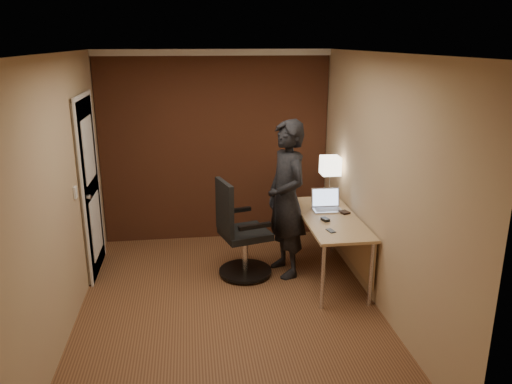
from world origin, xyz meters
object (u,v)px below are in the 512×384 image
phone (331,231)px  desk (336,227)px  desk_lamp (330,166)px  office_chair (239,236)px  laptop (326,204)px  wallet (344,212)px  person (286,199)px  mouse (325,220)px

phone → desk: bearing=52.7°
desk_lamp → office_chair: desk_lamp is taller
desk → desk_lamp: bearing=82.0°
desk_lamp → phone: bearing=-104.6°
office_chair → desk_lamp: bearing=22.0°
desk → laptop: (-0.05, 0.26, 0.19)m
wallet → desk_lamp: bearing=93.3°
desk → office_chair: (-1.07, 0.15, -0.11)m
laptop → person: (-0.49, -0.08, 0.10)m
phone → wallet: 0.60m
desk → phone: (-0.19, -0.43, 0.13)m
mouse → wallet: size_ratio=0.91×
wallet → person: 0.68m
mouse → phone: mouse is taller
desk_lamp → laptop: 0.53m
desk → desk_lamp: size_ratio=2.80×
desk → laptop: laptop is taller
office_chair → person: size_ratio=0.62×
office_chair → person: (0.54, 0.02, 0.40)m
mouse → person: size_ratio=0.06×
laptop → mouse: (-0.12, -0.39, -0.05)m
phone → person: 0.72m
phone → person: bearing=106.1°
person → wallet: bearing=67.1°
desk → office_chair: size_ratio=1.34×
person → phone: bearing=14.6°
wallet → phone: bearing=-120.5°
laptop → desk_lamp: bearing=69.9°
phone → office_chair: size_ratio=0.10×
desk_lamp → phone: desk_lamp is taller
desk → person: bearing=162.0°
desk_lamp → wallet: 0.67m
laptop → wallet: bearing=-46.1°
wallet → person: bearing=172.5°
wallet → office_chair: (-1.19, 0.07, -0.25)m
desk → person: 0.63m
desk → office_chair: bearing=171.8°
desk → desk_lamp: desk_lamp is taller
wallet → person: person is taller
desk → phone: bearing=-113.4°
desk_lamp → wallet: (0.03, -0.54, -0.41)m
mouse → laptop: bearing=55.3°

